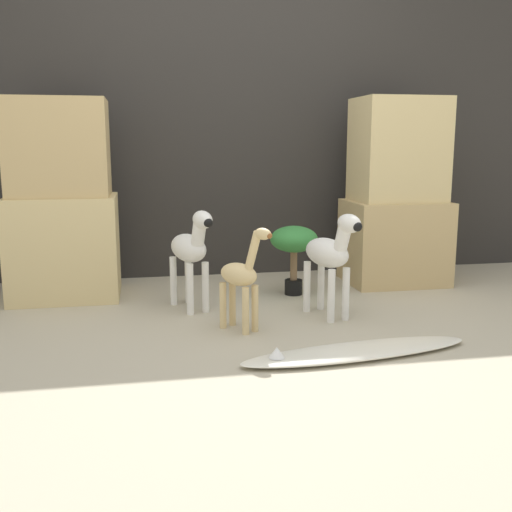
# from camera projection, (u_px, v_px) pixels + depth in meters

# --- Properties ---
(ground_plane) EXTENTS (14.00, 14.00, 0.00)m
(ground_plane) POSITION_uv_depth(u_px,v_px,m) (273.00, 341.00, 3.08)
(ground_plane) COLOR #B2A88E
(wall_back) EXTENTS (6.40, 0.08, 2.20)m
(wall_back) POSITION_uv_depth(u_px,v_px,m) (226.00, 130.00, 4.48)
(wall_back) COLOR #2D2B28
(wall_back) RESTS_ON ground_plane
(rock_pillar_left) EXTENTS (0.68, 0.54, 1.28)m
(rock_pillar_left) POSITION_uv_depth(u_px,v_px,m) (62.00, 206.00, 3.85)
(rock_pillar_left) COLOR #DBC184
(rock_pillar_left) RESTS_ON ground_plane
(rock_pillar_right) EXTENTS (0.68, 0.54, 1.31)m
(rock_pillar_right) POSITION_uv_depth(u_px,v_px,m) (396.00, 199.00, 4.27)
(rock_pillar_right) COLOR tan
(rock_pillar_right) RESTS_ON ground_plane
(zebra_right) EXTENTS (0.27, 0.49, 0.62)m
(zebra_right) POSITION_uv_depth(u_px,v_px,m) (330.00, 254.00, 3.43)
(zebra_right) COLOR white
(zebra_right) RESTS_ON ground_plane
(zebra_left) EXTENTS (0.28, 0.49, 0.62)m
(zebra_left) POSITION_uv_depth(u_px,v_px,m) (191.00, 249.00, 3.58)
(zebra_left) COLOR white
(zebra_left) RESTS_ON ground_plane
(giraffe_figurine) EXTENTS (0.28, 0.33, 0.58)m
(giraffe_figurine) POSITION_uv_depth(u_px,v_px,m) (241.00, 278.00, 3.19)
(giraffe_figurine) COLOR #E0C184
(giraffe_figurine) RESTS_ON ground_plane
(potted_palm_front) EXTENTS (0.32, 0.32, 0.46)m
(potted_palm_front) POSITION_uv_depth(u_px,v_px,m) (294.00, 243.00, 3.96)
(potted_palm_front) COLOR black
(potted_palm_front) RESTS_ON ground_plane
(surfboard) EXTENTS (1.20, 0.40, 0.09)m
(surfboard) POSITION_uv_depth(u_px,v_px,m) (356.00, 351.00, 2.86)
(surfboard) COLOR silver
(surfboard) RESTS_ON ground_plane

